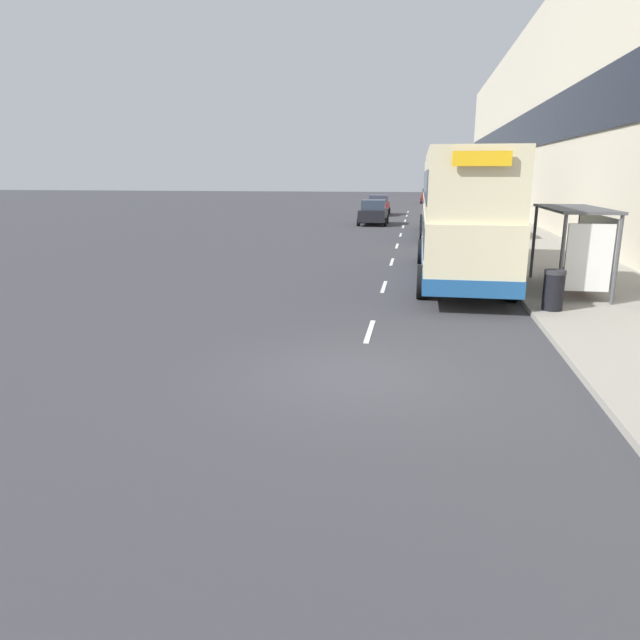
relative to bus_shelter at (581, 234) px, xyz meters
The scene contains 20 objects.
ground_plane 10.11m from the bus_shelter, 125.50° to the right, with size 220.00×220.00×0.00m, color #38383D.
pavement 30.47m from the bus_shelter, 88.63° to the left, with size 5.00×93.00×0.14m.
terrace_facade 31.30m from the bus_shelter, 81.18° to the left, with size 3.10×93.00×15.19m.
lane_mark_0 7.87m from the bus_shelter, 139.04° to the right, with size 0.12×2.00×0.01m.
lane_mark_1 6.09m from the bus_shelter, behind, with size 0.12×2.00×0.01m.
lane_mark_2 8.54m from the bus_shelter, 133.84° to the left, with size 0.12×2.00×0.01m.
lane_mark_3 13.02m from the bus_shelter, 116.61° to the left, with size 0.12×2.00×0.01m.
lane_mark_4 18.08m from the bus_shelter, 108.72° to the left, with size 0.12×2.00×0.01m.
lane_mark_5 23.34m from the bus_shelter, 104.36° to the left, with size 0.12×2.00×0.01m.
lane_mark_6 28.70m from the bus_shelter, 101.63° to the left, with size 0.12×2.00×0.01m.
lane_mark_7 34.11m from the bus_shelter, 99.76° to the left, with size 0.12×2.00×0.01m.
lane_mark_8 39.54m from the bus_shelter, 98.40° to the left, with size 0.12×2.00×0.01m.
bus_shelter is the anchor object (origin of this frame).
double_decker_bus_near 3.98m from the bus_shelter, 146.48° to the left, with size 2.85×10.70×4.30m.
double_decker_bus_ahead 17.62m from the bus_shelter, 100.55° to the left, with size 2.85×10.55×4.30m.
car_0 25.27m from the bus_shelter, 108.42° to the left, with size 2.09×3.85×1.77m.
car_1 35.16m from the bus_shelter, 103.70° to the left, with size 2.01×4.15×1.75m.
car_2 56.87m from the bus_shelter, 93.62° to the left, with size 1.99×4.50×1.83m.
pedestrian_2 1.98m from the bus_shelter, 74.94° to the left, with size 0.36×0.36×1.84m.
litter_bin 3.13m from the bus_shelter, 115.06° to the right, with size 0.55×0.55×1.05m.
Camera 1 is at (1.01, -9.83, 3.59)m, focal length 32.00 mm.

